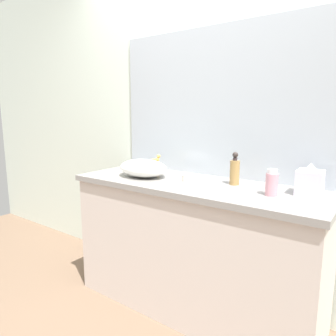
# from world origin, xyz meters

# --- Properties ---
(ground_plane) EXTENTS (6.00, 6.00, 0.02)m
(ground_plane) POSITION_xyz_m (0.00, 0.00, -0.01)
(ground_plane) COLOR #785E49
(ground_plane) RESTS_ON ground
(bathroom_wall_rear) EXTENTS (6.00, 0.06, 2.60)m
(bathroom_wall_rear) POSITION_xyz_m (0.00, 0.73, 1.30)
(bathroom_wall_rear) COLOR silver
(bathroom_wall_rear) RESTS_ON ground
(vanity_counter) EXTENTS (1.68, 0.59, 0.89)m
(vanity_counter) POSITION_xyz_m (0.06, 0.40, 0.45)
(vanity_counter) COLOR beige
(vanity_counter) RESTS_ON ground
(wall_mirror_panel) EXTENTS (1.63, 0.01, 1.04)m
(wall_mirror_panel) POSITION_xyz_m (0.06, 0.69, 1.41)
(wall_mirror_panel) COLOR #B2BCC6
(wall_mirror_panel) RESTS_ON vanity_counter
(sink_basin) EXTENTS (0.37, 0.27, 0.12)m
(sink_basin) POSITION_xyz_m (-0.34, 0.35, 0.95)
(sink_basin) COLOR white
(sink_basin) RESTS_ON vanity_counter
(faucet) EXTENTS (0.03, 0.11, 0.14)m
(faucet) POSITION_xyz_m (-0.34, 0.51, 0.97)
(faucet) COLOR gold
(faucet) RESTS_ON vanity_counter
(soap_dispenser) EXTENTS (0.06, 0.06, 0.21)m
(soap_dispenser) POSITION_xyz_m (0.29, 0.50, 0.98)
(soap_dispenser) COLOR #A98148
(soap_dispenser) RESTS_ON vanity_counter
(lotion_bottle) EXTENTS (0.07, 0.07, 0.15)m
(lotion_bottle) POSITION_xyz_m (0.57, 0.37, 0.96)
(lotion_bottle) COLOR pink
(lotion_bottle) RESTS_ON vanity_counter
(tissue_box) EXTENTS (0.14, 0.14, 0.18)m
(tissue_box) POSITION_xyz_m (0.73, 0.51, 0.97)
(tissue_box) COLOR silver
(tissue_box) RESTS_ON vanity_counter
(candle_jar) EXTENTS (0.04, 0.04, 0.04)m
(candle_jar) POSITION_xyz_m (-0.01, 0.40, 0.91)
(candle_jar) COLOR silver
(candle_jar) RESTS_ON vanity_counter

